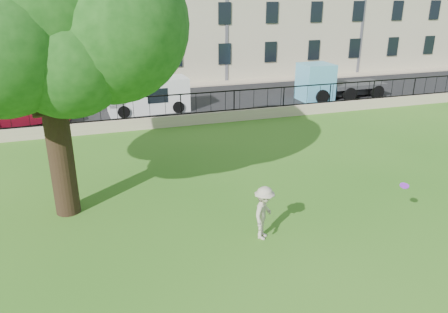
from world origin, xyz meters
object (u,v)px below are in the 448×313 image
object	(u,v)px
tree	(34,1)
white_van	(148,95)
man	(264,213)
blue_truck	(340,80)
frisbee	(404,186)
red_sedan	(21,112)

from	to	relation	value
tree	white_van	xyz separation A→B (m)	(4.57, 11.85, -5.58)
man	blue_truck	distance (m)	18.98
frisbee	white_van	xyz separation A→B (m)	(-5.25, 16.10, -0.45)
frisbee	red_sedan	size ratio (longest dim) A/B	0.06
tree	man	xyz separation A→B (m)	(5.65, -3.51, -5.75)
white_van	man	bearing A→B (deg)	-87.99
blue_truck	frisbee	bearing A→B (deg)	-116.31
red_sedan	blue_truck	xyz separation A→B (m)	(19.65, 0.60, 0.41)
frisbee	tree	bearing A→B (deg)	156.57
tree	man	size ratio (longest dim) A/B	6.06
red_sedan	blue_truck	bearing A→B (deg)	-96.24
blue_truck	man	bearing A→B (deg)	-128.74
man	red_sedan	xyz separation A→B (m)	(-7.97, 14.36, -0.03)
white_van	blue_truck	bearing A→B (deg)	-3.80
frisbee	blue_truck	world-z (taller)	blue_truck
frisbee	white_van	distance (m)	16.94
red_sedan	man	bearing A→B (deg)	-158.95
tree	blue_truck	size ratio (longest dim) A/B	1.74
frisbee	red_sedan	distance (m)	19.39
frisbee	red_sedan	xyz separation A→B (m)	(-12.14, 15.10, -0.65)
man	red_sedan	size ratio (longest dim) A/B	0.34
red_sedan	blue_truck	size ratio (longest dim) A/B	0.83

